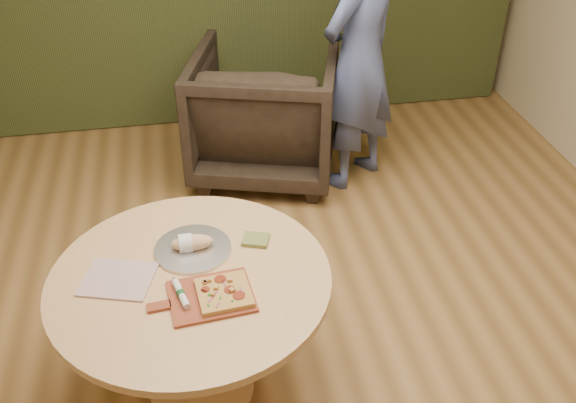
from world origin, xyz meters
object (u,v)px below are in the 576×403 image
(serving_tray, at_px, (193,249))
(pedestal_table, at_px, (192,300))
(bread_roll, at_px, (190,243))
(armchair, at_px, (265,107))
(cutlery_roll, at_px, (181,294))
(flatbread_pizza, at_px, (224,292))
(pizza_paddle, at_px, (209,297))
(person_standing, at_px, (360,59))

(serving_tray, bearing_deg, pedestal_table, -98.28)
(pedestal_table, bearing_deg, serving_tray, 81.72)
(bread_roll, distance_m, armchair, 1.97)
(cutlery_roll, bearing_deg, bread_roll, 65.38)
(flatbread_pizza, height_order, cutlery_roll, flatbread_pizza)
(cutlery_roll, xyz_separation_m, armchair, (0.68, 2.16, -0.26))
(armchair, bearing_deg, pizza_paddle, 92.02)
(flatbread_pizza, distance_m, cutlery_roll, 0.18)
(flatbread_pizza, xyz_separation_m, person_standing, (1.13, 1.95, 0.17))
(flatbread_pizza, distance_m, bread_roll, 0.36)
(cutlery_roll, height_order, person_standing, person_standing)
(pizza_paddle, distance_m, cutlery_roll, 0.12)
(bread_roll, bearing_deg, armchair, 71.24)
(bread_roll, bearing_deg, pedestal_table, -95.52)
(cutlery_roll, relative_size, armchair, 0.19)
(serving_tray, xyz_separation_m, person_standing, (1.24, 1.61, 0.19))
(pedestal_table, xyz_separation_m, pizza_paddle, (0.07, -0.15, 0.15))
(flatbread_pizza, relative_size, serving_tray, 0.68)
(bread_roll, relative_size, armchair, 0.18)
(pedestal_table, xyz_separation_m, cutlery_roll, (-0.04, -0.14, 0.17))
(flatbread_pizza, height_order, armchair, armchair)
(cutlery_roll, distance_m, armchair, 2.28)
(armchair, bearing_deg, serving_tray, 88.20)
(pizza_paddle, distance_m, person_standing, 2.29)
(flatbread_pizza, bearing_deg, cutlery_roll, 173.15)
(serving_tray, bearing_deg, person_standing, 52.36)
(pedestal_table, relative_size, person_standing, 0.66)
(cutlery_roll, bearing_deg, person_standing, 41.67)
(flatbread_pizza, bearing_deg, person_standing, 59.91)
(pizza_paddle, height_order, armchair, armchair)
(serving_tray, height_order, bread_roll, bread_roll)
(cutlery_roll, distance_m, serving_tray, 0.33)
(bread_roll, bearing_deg, serving_tray, 0.00)
(serving_tray, relative_size, person_standing, 0.19)
(pedestal_table, bearing_deg, pizza_paddle, -64.89)
(pizza_paddle, bearing_deg, person_standing, 52.87)
(serving_tray, bearing_deg, flatbread_pizza, -71.98)
(flatbread_pizza, bearing_deg, serving_tray, 108.02)
(serving_tray, bearing_deg, pizza_paddle, -82.20)
(pizza_paddle, height_order, serving_tray, serving_tray)
(pedestal_table, height_order, bread_roll, bread_roll)
(pedestal_table, height_order, armchair, armchair)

